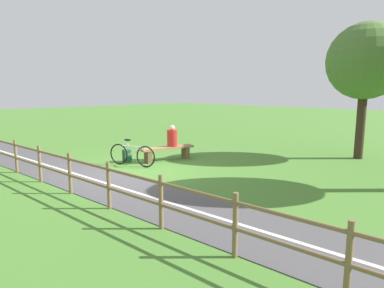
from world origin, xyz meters
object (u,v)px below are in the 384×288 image
object	(u,v)px
bench	(167,151)
person_seated	(172,137)
bicycle	(132,155)
tree_far_left	(366,62)
backpack	(127,156)

from	to	relation	value
bench	person_seated	size ratio (longest dim) A/B	2.65
bicycle	tree_far_left	world-z (taller)	tree_far_left
bench	tree_far_left	xyz separation A→B (m)	(-5.20, 4.66, 3.10)
bench	bicycle	bearing A→B (deg)	5.27
tree_far_left	backpack	bearing A→B (deg)	-40.92
bench	tree_far_left	world-z (taller)	tree_far_left
bench	tree_far_left	bearing A→B (deg)	152.03
person_seated	backpack	size ratio (longest dim) A/B	1.77
bench	bicycle	size ratio (longest dim) A/B	1.21
person_seated	backpack	bearing A→B (deg)	-19.61
person_seated	bicycle	size ratio (longest dim) A/B	0.46
person_seated	bench	bearing A→B (deg)	-0.00
bench	bicycle	xyz separation A→B (m)	(1.36, -0.21, 0.02)
person_seated	bicycle	distance (m)	1.64
backpack	person_seated	bearing A→B (deg)	146.49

